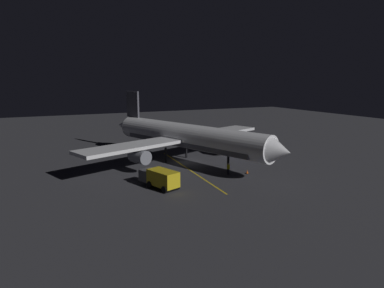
% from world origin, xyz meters
% --- Properties ---
extents(ground_plane, '(180.00, 180.00, 0.20)m').
position_xyz_m(ground_plane, '(0.00, 0.00, -0.10)').
color(ground_plane, '#323236').
extents(apron_guide_stripe, '(1.58, 25.05, 0.01)m').
position_xyz_m(apron_guide_stripe, '(1.52, 4.00, 0.00)').
color(apron_guide_stripe, gold).
rests_on(apron_guide_stripe, ground_plane).
extents(airliner, '(36.08, 37.81, 11.45)m').
position_xyz_m(airliner, '(0.21, -0.57, 4.31)').
color(airliner, white).
rests_on(airliner, ground_plane).
extents(baggage_truck, '(3.93, 6.30, 2.38)m').
position_xyz_m(baggage_truck, '(8.60, 10.61, 1.23)').
color(baggage_truck, gold).
rests_on(baggage_truck, ground_plane).
extents(catering_truck, '(6.29, 2.57, 2.57)m').
position_xyz_m(catering_truck, '(-10.34, -2.60, 1.31)').
color(catering_truck, navy).
rests_on(catering_truck, ground_plane).
extents(ground_crew_worker, '(0.40, 0.40, 1.74)m').
position_xyz_m(ground_crew_worker, '(-2.44, 9.19, 0.89)').
color(ground_crew_worker, black).
rests_on(ground_crew_worker, ground_plane).
extents(traffic_cone_near_left, '(0.50, 0.50, 0.55)m').
position_xyz_m(traffic_cone_near_left, '(8.10, 7.95, 0.25)').
color(traffic_cone_near_left, '#EA590F').
rests_on(traffic_cone_near_left, ground_plane).
extents(traffic_cone_near_right, '(0.50, 0.50, 0.55)m').
position_xyz_m(traffic_cone_near_right, '(-5.24, 9.93, 0.25)').
color(traffic_cone_near_right, '#EA590F').
rests_on(traffic_cone_near_right, ground_plane).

